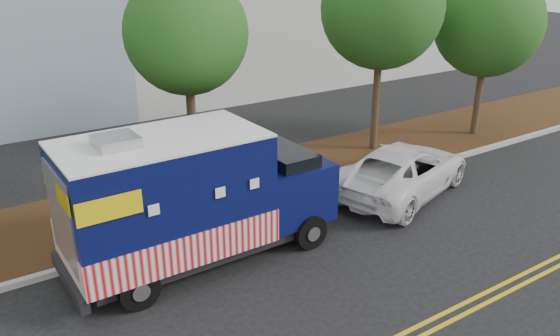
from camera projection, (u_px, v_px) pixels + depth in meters
ground at (231, 255)px, 13.33m from camera, size 120.00×120.00×0.00m
curb at (206, 229)px, 14.39m from camera, size 120.00×0.18×0.15m
mulch_strip at (174, 201)px, 16.02m from camera, size 120.00×4.00×0.15m
tree_b at (186, 34)px, 14.64m from camera, size 3.35×3.35×6.53m
tree_c at (382, 8)px, 18.25m from camera, size 4.15×4.15×7.22m
tree_d at (488, 23)px, 20.20m from camera, size 3.98×3.98×6.41m
sign_post at (154, 196)px, 13.62m from camera, size 0.06×0.06×2.40m
food_truck at (189, 202)px, 12.52m from camera, size 6.55×2.59×3.42m
white_car at (402, 170)px, 16.50m from camera, size 5.81×3.95×1.48m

